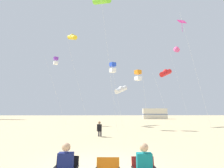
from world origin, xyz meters
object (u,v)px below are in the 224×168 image
at_px(kite_box_orange, 138,75).
at_px(kite_box_violet, 56,61).
at_px(kite_tube_rainbow, 176,50).
at_px(kite_box_blue, 113,68).
at_px(rv_van_cream, 155,114).
at_px(kite_tube_white, 121,89).
at_px(kite_diamond_magenta, 183,26).
at_px(kite_tube_lime, 102,0).
at_px(kite_tube_gold, 72,37).
at_px(kite_flyer_standing, 99,129).
at_px(kite_tube_scarlet, 166,73).

distance_m(kite_box_orange, kite_box_violet, 14.13).
distance_m(kite_tube_rainbow, kite_box_blue, 13.22).
distance_m(kite_tube_rainbow, rv_van_cream, 25.57).
bearing_deg(kite_tube_white, kite_box_blue, -103.56).
bearing_deg(kite_box_orange, kite_box_violet, 144.50).
relative_size(kite_diamond_magenta, rv_van_cream, 1.84).
bearing_deg(kite_box_violet, kite_box_orange, -35.50).
bearing_deg(kite_tube_rainbow, kite_tube_lime, -140.37).
height_order(kite_tube_gold, rv_van_cream, kite_tube_gold).
distance_m(kite_tube_gold, kite_box_blue, 11.31).
distance_m(kite_tube_rainbow, kite_diamond_magenta, 8.99).
height_order(kite_tube_rainbow, kite_box_blue, kite_tube_rainbow).
xyz_separation_m(kite_flyer_standing, kite_tube_rainbow, (11.83, 13.37, 10.97)).
relative_size(kite_tube_gold, kite_diamond_magenta, 1.16).
relative_size(kite_tube_rainbow, kite_tube_scarlet, 1.54).
height_order(kite_flyer_standing, kite_tube_white, kite_tube_white).
height_order(kite_flyer_standing, rv_van_cream, rv_van_cream).
height_order(kite_flyer_standing, kite_box_blue, kite_box_blue).
distance_m(kite_tube_lime, kite_diamond_magenta, 9.41).
height_order(kite_tube_rainbow, kite_box_violet, kite_tube_rainbow).
bearing_deg(kite_flyer_standing, kite_tube_white, -96.01).
bearing_deg(kite_flyer_standing, kite_tube_gold, -65.10).
bearing_deg(kite_tube_gold, kite_box_blue, -50.12).
distance_m(kite_box_blue, kite_tube_white, 7.11).
bearing_deg(kite_tube_rainbow, kite_box_blue, -147.38).
height_order(kite_box_blue, rv_van_cream, kite_box_blue).
bearing_deg(rv_van_cream, kite_tube_rainbow, -92.11).
relative_size(kite_tube_gold, kite_tube_white, 2.40).
bearing_deg(kite_tube_gold, kite_diamond_magenta, -33.36).
bearing_deg(kite_tube_white, kite_tube_scarlet, -23.35).
relative_size(kite_box_blue, rv_van_cream, 1.14).
bearing_deg(kite_tube_gold, kite_box_orange, -42.17).
height_order(kite_box_violet, kite_diamond_magenta, kite_diamond_magenta).
distance_m(kite_box_blue, kite_tube_scarlet, 8.69).
xyz_separation_m(kite_tube_gold, kite_tube_scarlet, (13.60, -3.01, -6.15)).
bearing_deg(kite_tube_rainbow, rv_van_cream, 83.40).
distance_m(kite_flyer_standing, kite_tube_scarlet, 15.59).
distance_m(kite_box_violet, rv_van_cream, 32.39).
xyz_separation_m(kite_tube_white, rv_van_cream, (11.51, 23.27, -3.82)).
relative_size(kite_box_orange, kite_tube_scarlet, 0.81).
bearing_deg(kite_tube_scarlet, rv_van_cream, 78.06).
bearing_deg(kite_box_orange, kite_tube_lime, -151.01).
bearing_deg(kite_box_violet, kite_box_blue, -40.59).
bearing_deg(kite_box_violet, rv_van_cream, 46.78).
height_order(kite_flyer_standing, kite_tube_scarlet, kite_tube_scarlet).
bearing_deg(kite_tube_lime, kite_box_blue, 66.41).
height_order(kite_box_blue, kite_tube_lime, kite_tube_lime).
bearing_deg(rv_van_cream, kite_tube_lime, -109.16).
relative_size(kite_tube_white, kite_box_violet, 0.58).
height_order(kite_tube_white, rv_van_cream, kite_tube_white).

